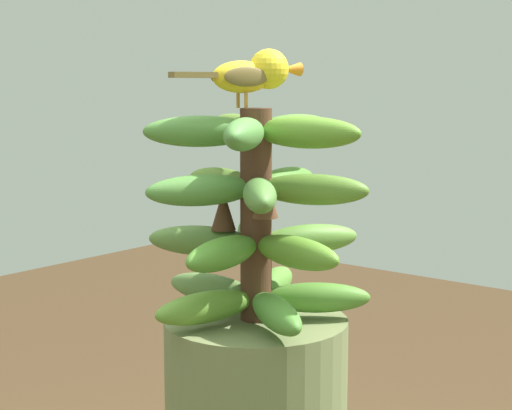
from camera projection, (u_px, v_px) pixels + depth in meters
The scene contains 2 objects.
banana_bunch at pixel (256, 215), 1.16m from camera, with size 0.33×0.33×0.31m.
perched_bird at pixel (254, 73), 1.14m from camera, with size 0.20×0.09×0.08m.
Camera 1 is at (0.89, 0.72, 1.28)m, focal length 56.81 mm.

